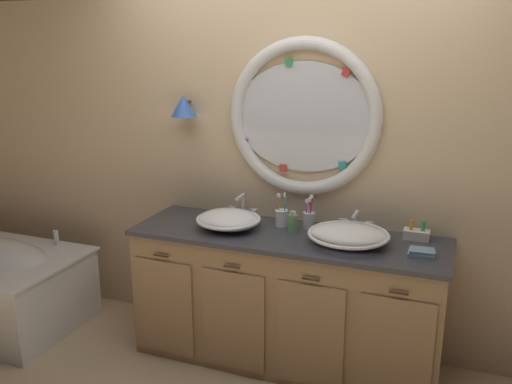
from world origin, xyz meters
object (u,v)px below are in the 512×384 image
toiletry_basket (417,234)px  folded_hand_towel (422,253)px  toothbrush_holder_left (282,217)px  toothbrush_holder_right (309,219)px  soap_dispenser (293,223)px  sink_basin_right (348,235)px  sink_basin_left (228,219)px

toiletry_basket → folded_hand_towel: bearing=-78.5°
toothbrush_holder_left → folded_hand_towel: toothbrush_holder_left is taller
toothbrush_holder_right → folded_hand_towel: 0.73m
toothbrush_holder_left → folded_hand_towel: (0.87, -0.20, -0.04)m
soap_dispenser → sink_basin_right: bearing=-12.5°
sink_basin_left → soap_dispenser: 0.40m
sink_basin_left → toothbrush_holder_left: toothbrush_holder_left is taller
toothbrush_holder_left → toiletry_basket: (0.82, 0.06, -0.03)m
folded_hand_towel → toiletry_basket: 0.26m
toothbrush_holder_right → toothbrush_holder_left: bearing=-174.9°
sink_basin_left → toothbrush_holder_left: (0.30, 0.17, 0.00)m
sink_basin_left → folded_hand_towel: size_ratio=2.84×
toothbrush_holder_right → toiletry_basket: 0.65m
sink_basin_left → toiletry_basket: toiletry_basket is taller
toothbrush_holder_left → soap_dispenser: bearing=-40.3°
toothbrush_holder_right → sink_basin_right: bearing=-32.3°
soap_dispenser → folded_hand_towel: 0.78m
soap_dispenser → toiletry_basket: 0.74m
toiletry_basket → toothbrush_holder_left: bearing=-176.0°
toiletry_basket → sink_basin_left: bearing=-168.7°
toothbrush_holder_right → soap_dispenser: bearing=-127.4°
sink_basin_left → sink_basin_right: (0.76, 0.00, -0.00)m
toothbrush_holder_left → soap_dispenser: 0.13m
toothbrush_holder_right → folded_hand_towel: (0.70, -0.21, -0.05)m
folded_hand_towel → sink_basin_right: bearing=175.7°
folded_hand_towel → toiletry_basket: bearing=101.5°
soap_dispenser → folded_hand_towel: bearing=-8.2°
folded_hand_towel → sink_basin_left: bearing=178.5°
sink_basin_left → folded_hand_towel: bearing=-1.5°
soap_dispenser → folded_hand_towel: (0.78, -0.11, -0.04)m
toothbrush_holder_left → toothbrush_holder_right: (0.18, 0.02, 0.00)m
toothbrush_holder_left → folded_hand_towel: size_ratio=1.54×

